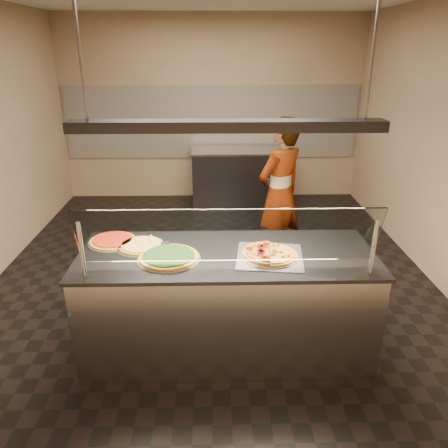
{
  "coord_description": "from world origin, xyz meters",
  "views": [
    {
      "loc": [
        0.03,
        -4.49,
        2.48
      ],
      "look_at": [
        0.11,
        -0.9,
        1.02
      ],
      "focal_mm": 35.0,
      "sensor_mm": 36.0,
      "label": 1
    }
  ],
  "objects_px": {
    "sneeze_guard": "(228,237)",
    "worker": "(280,194)",
    "serving_counter": "(227,302)",
    "half_pizza_pepperoni": "(257,253)",
    "pizza_cheese": "(141,245)",
    "pizza_spatula": "(155,241)",
    "half_pizza_sausage": "(282,253)",
    "prep_table": "(238,177)",
    "pizza_spinach": "(169,257)",
    "perforated_tray": "(270,256)",
    "heat_lamp_housing": "(227,126)",
    "pizza_tomato": "(113,240)"
  },
  "relations": [
    {
      "from": "sneeze_guard",
      "to": "worker",
      "type": "relative_size",
      "value": 1.21
    },
    {
      "from": "serving_counter",
      "to": "half_pizza_pepperoni",
      "type": "relative_size",
      "value": 5.37
    },
    {
      "from": "pizza_cheese",
      "to": "worker",
      "type": "xyz_separation_m",
      "value": [
        1.38,
        1.5,
        -0.05
      ]
    },
    {
      "from": "half_pizza_pepperoni",
      "to": "pizza_spatula",
      "type": "relative_size",
      "value": 1.93
    },
    {
      "from": "sneeze_guard",
      "to": "worker",
      "type": "xyz_separation_m",
      "value": [
        0.67,
        1.98,
        -0.34
      ]
    },
    {
      "from": "pizza_spatula",
      "to": "half_pizza_sausage",
      "type": "bearing_deg",
      "value": -14.02
    },
    {
      "from": "pizza_cheese",
      "to": "pizza_spatula",
      "type": "xyz_separation_m",
      "value": [
        0.11,
        0.05,
        0.01
      ]
    },
    {
      "from": "half_pizza_sausage",
      "to": "worker",
      "type": "xyz_separation_m",
      "value": [
        0.23,
        1.71,
        -0.07
      ]
    },
    {
      "from": "prep_table",
      "to": "half_pizza_pepperoni",
      "type": "bearing_deg",
      "value": -90.91
    },
    {
      "from": "sneeze_guard",
      "to": "serving_counter",
      "type": "bearing_deg",
      "value": 90.0
    },
    {
      "from": "pizza_spinach",
      "to": "worker",
      "type": "distance_m",
      "value": 2.06
    },
    {
      "from": "perforated_tray",
      "to": "prep_table",
      "type": "xyz_separation_m",
      "value": [
        -0.04,
        3.93,
        -0.47
      ]
    },
    {
      "from": "heat_lamp_housing",
      "to": "worker",
      "type": "bearing_deg",
      "value": 67.86
    },
    {
      "from": "pizza_cheese",
      "to": "prep_table",
      "type": "xyz_separation_m",
      "value": [
        1.01,
        3.72,
        -0.48
      ]
    },
    {
      "from": "sneeze_guard",
      "to": "half_pizza_sausage",
      "type": "distance_m",
      "value": 0.58
    },
    {
      "from": "half_pizza_pepperoni",
      "to": "heat_lamp_housing",
      "type": "relative_size",
      "value": 0.19
    },
    {
      "from": "pizza_tomato",
      "to": "prep_table",
      "type": "bearing_deg",
      "value": 70.67
    },
    {
      "from": "half_pizza_pepperoni",
      "to": "pizza_spatula",
      "type": "xyz_separation_m",
      "value": [
        -0.84,
        0.26,
        -0.01
      ]
    },
    {
      "from": "half_pizza_sausage",
      "to": "heat_lamp_housing",
      "type": "xyz_separation_m",
      "value": [
        -0.44,
        0.07,
        0.99
      ]
    },
    {
      "from": "perforated_tray",
      "to": "pizza_cheese",
      "type": "bearing_deg",
      "value": 168.65
    },
    {
      "from": "pizza_cheese",
      "to": "prep_table",
      "type": "distance_m",
      "value": 3.88
    },
    {
      "from": "perforated_tray",
      "to": "pizza_cheese",
      "type": "relative_size",
      "value": 1.41
    },
    {
      "from": "perforated_tray",
      "to": "pizza_tomato",
      "type": "bearing_deg",
      "value": 166.55
    },
    {
      "from": "pizza_tomato",
      "to": "pizza_spatula",
      "type": "distance_m",
      "value": 0.37
    },
    {
      "from": "pizza_cheese",
      "to": "prep_table",
      "type": "height_order",
      "value": "pizza_cheese"
    },
    {
      "from": "perforated_tray",
      "to": "pizza_tomato",
      "type": "relative_size",
      "value": 1.38
    },
    {
      "from": "serving_counter",
      "to": "heat_lamp_housing",
      "type": "xyz_separation_m",
      "value": [
        0.0,
        0.0,
        1.48
      ]
    },
    {
      "from": "half_pizza_sausage",
      "to": "pizza_spatula",
      "type": "bearing_deg",
      "value": 165.98
    },
    {
      "from": "sneeze_guard",
      "to": "heat_lamp_housing",
      "type": "height_order",
      "value": "heat_lamp_housing"
    },
    {
      "from": "serving_counter",
      "to": "half_pizza_pepperoni",
      "type": "distance_m",
      "value": 0.56
    },
    {
      "from": "half_pizza_sausage",
      "to": "pizza_spatula",
      "type": "distance_m",
      "value": 1.07
    },
    {
      "from": "prep_table",
      "to": "perforated_tray",
      "type": "bearing_deg",
      "value": -89.43
    },
    {
      "from": "serving_counter",
      "to": "pizza_spatula",
      "type": "relative_size",
      "value": 10.37
    },
    {
      "from": "serving_counter",
      "to": "pizza_tomato",
      "type": "relative_size",
      "value": 5.81
    },
    {
      "from": "half_pizza_sausage",
      "to": "pizza_cheese",
      "type": "bearing_deg",
      "value": 169.68
    },
    {
      "from": "pizza_tomato",
      "to": "heat_lamp_housing",
      "type": "xyz_separation_m",
      "value": [
        0.97,
        -0.24,
        1.01
      ]
    },
    {
      "from": "serving_counter",
      "to": "prep_table",
      "type": "xyz_separation_m",
      "value": [
        0.3,
        3.85,
        0.0
      ]
    },
    {
      "from": "prep_table",
      "to": "serving_counter",
      "type": "bearing_deg",
      "value": -94.43
    },
    {
      "from": "half_pizza_sausage",
      "to": "heat_lamp_housing",
      "type": "relative_size",
      "value": 0.19
    },
    {
      "from": "serving_counter",
      "to": "pizza_spinach",
      "type": "distance_m",
      "value": 0.67
    },
    {
      "from": "pizza_cheese",
      "to": "prep_table",
      "type": "bearing_deg",
      "value": 74.79
    },
    {
      "from": "sneeze_guard",
      "to": "half_pizza_sausage",
      "type": "xyz_separation_m",
      "value": [
        0.44,
        0.27,
        -0.27
      ]
    },
    {
      "from": "worker",
      "to": "pizza_cheese",
      "type": "bearing_deg",
      "value": 7.73
    },
    {
      "from": "half_pizza_sausage",
      "to": "pizza_spatula",
      "type": "height_order",
      "value": "half_pizza_sausage"
    },
    {
      "from": "serving_counter",
      "to": "pizza_tomato",
      "type": "bearing_deg",
      "value": 166.19
    },
    {
      "from": "half_pizza_pepperoni",
      "to": "worker",
      "type": "xyz_separation_m",
      "value": [
        0.43,
        1.71,
        -0.07
      ]
    },
    {
      "from": "half_pizza_pepperoni",
      "to": "half_pizza_sausage",
      "type": "xyz_separation_m",
      "value": [
        0.2,
        0.0,
        -0.01
      ]
    },
    {
      "from": "perforated_tray",
      "to": "pizza_spatula",
      "type": "bearing_deg",
      "value": 164.47
    },
    {
      "from": "half_pizza_sausage",
      "to": "pizza_tomato",
      "type": "bearing_deg",
      "value": 167.53
    },
    {
      "from": "perforated_tray",
      "to": "heat_lamp_housing",
      "type": "xyz_separation_m",
      "value": [
        -0.34,
        0.07,
        1.01
      ]
    }
  ]
}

